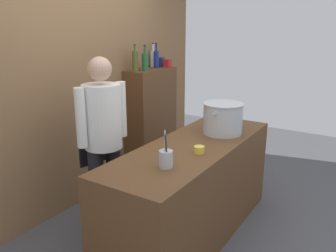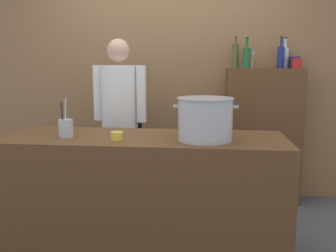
{
  "view_description": "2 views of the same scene",
  "coord_description": "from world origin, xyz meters",
  "px_view_note": "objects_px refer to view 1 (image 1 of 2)",
  "views": [
    {
      "loc": [
        -2.55,
        -1.37,
        1.9
      ],
      "look_at": [
        0.18,
        0.38,
        0.96
      ],
      "focal_mm": 36.85,
      "sensor_mm": 36.0,
      "label": 1
    },
    {
      "loc": [
        0.46,
        -2.59,
        1.42
      ],
      "look_at": [
        0.13,
        0.42,
        0.91
      ],
      "focal_mm": 38.78,
      "sensor_mm": 36.0,
      "label": 2
    }
  ],
  "objects_px": {
    "chef": "(103,134)",
    "wine_bottle_cobalt": "(156,59)",
    "spice_tin_navy": "(160,62)",
    "spice_tin_red": "(168,63)",
    "stockpot_large": "(223,118)",
    "utensil_crock": "(166,159)",
    "butter_jar": "(199,150)",
    "wine_bottle_green": "(145,62)",
    "wine_bottle_clear": "(153,58)",
    "wine_bottle_olive": "(135,61)",
    "wine_glass_short": "(143,60)"
  },
  "relations": [
    {
      "from": "wine_bottle_green",
      "to": "spice_tin_red",
      "type": "height_order",
      "value": "wine_bottle_green"
    },
    {
      "from": "wine_bottle_green",
      "to": "spice_tin_navy",
      "type": "height_order",
      "value": "wine_bottle_green"
    },
    {
      "from": "utensil_crock",
      "to": "wine_bottle_clear",
      "type": "relative_size",
      "value": 0.92
    },
    {
      "from": "chef",
      "to": "wine_bottle_cobalt",
      "type": "height_order",
      "value": "wine_bottle_cobalt"
    },
    {
      "from": "wine_bottle_green",
      "to": "spice_tin_navy",
      "type": "xyz_separation_m",
      "value": [
        0.49,
        0.11,
        -0.05
      ]
    },
    {
      "from": "wine_bottle_green",
      "to": "wine_bottle_clear",
      "type": "xyz_separation_m",
      "value": [
        0.4,
        0.16,
        0.0
      ]
    },
    {
      "from": "chef",
      "to": "wine_bottle_olive",
      "type": "distance_m",
      "value": 1.31
    },
    {
      "from": "wine_bottle_clear",
      "to": "wine_bottle_cobalt",
      "type": "height_order",
      "value": "wine_bottle_cobalt"
    },
    {
      "from": "stockpot_large",
      "to": "chef",
      "type": "bearing_deg",
      "value": 134.77
    },
    {
      "from": "stockpot_large",
      "to": "wine_bottle_clear",
      "type": "relative_size",
      "value": 1.45
    },
    {
      "from": "stockpot_large",
      "to": "utensil_crock",
      "type": "bearing_deg",
      "value": 179.94
    },
    {
      "from": "spice_tin_navy",
      "to": "spice_tin_red",
      "type": "bearing_deg",
      "value": -92.6
    },
    {
      "from": "wine_bottle_green",
      "to": "butter_jar",
      "type": "bearing_deg",
      "value": -128.22
    },
    {
      "from": "butter_jar",
      "to": "wine_glass_short",
      "type": "xyz_separation_m",
      "value": [
        1.07,
        1.35,
        0.58
      ]
    },
    {
      "from": "utensil_crock",
      "to": "wine_bottle_olive",
      "type": "height_order",
      "value": "wine_bottle_olive"
    },
    {
      "from": "utensil_crock",
      "to": "wine_glass_short",
      "type": "distance_m",
      "value": 2.03
    },
    {
      "from": "spice_tin_navy",
      "to": "wine_bottle_olive",
      "type": "bearing_deg",
      "value": -176.01
    },
    {
      "from": "wine_bottle_clear",
      "to": "wine_glass_short",
      "type": "height_order",
      "value": "wine_bottle_clear"
    },
    {
      "from": "wine_bottle_clear",
      "to": "chef",
      "type": "bearing_deg",
      "value": -160.87
    },
    {
      "from": "wine_bottle_olive",
      "to": "wine_bottle_cobalt",
      "type": "xyz_separation_m",
      "value": [
        0.45,
        0.0,
        -0.01
      ]
    },
    {
      "from": "chef",
      "to": "wine_bottle_cobalt",
      "type": "bearing_deg",
      "value": -152.43
    },
    {
      "from": "butter_jar",
      "to": "wine_bottle_olive",
      "type": "xyz_separation_m",
      "value": [
        0.9,
        1.35,
        0.58
      ]
    },
    {
      "from": "wine_bottle_clear",
      "to": "utensil_crock",
      "type": "bearing_deg",
      "value": -142.82
    },
    {
      "from": "wine_bottle_cobalt",
      "to": "spice_tin_navy",
      "type": "xyz_separation_m",
      "value": [
        0.14,
        0.04,
        -0.06
      ]
    },
    {
      "from": "stockpot_large",
      "to": "wine_bottle_green",
      "type": "xyz_separation_m",
      "value": [
        0.39,
        1.21,
        0.45
      ]
    },
    {
      "from": "wine_bottle_cobalt",
      "to": "wine_glass_short",
      "type": "height_order",
      "value": "wine_bottle_cobalt"
    },
    {
      "from": "wine_bottle_olive",
      "to": "wine_bottle_cobalt",
      "type": "height_order",
      "value": "same"
    },
    {
      "from": "spice_tin_red",
      "to": "wine_bottle_olive",
      "type": "bearing_deg",
      "value": 171.96
    },
    {
      "from": "spice_tin_red",
      "to": "wine_bottle_clear",
      "type": "bearing_deg",
      "value": 115.44
    },
    {
      "from": "stockpot_large",
      "to": "spice_tin_navy",
      "type": "distance_m",
      "value": 1.64
    },
    {
      "from": "stockpot_large",
      "to": "spice_tin_navy",
      "type": "bearing_deg",
      "value": 56.34
    },
    {
      "from": "stockpot_large",
      "to": "utensil_crock",
      "type": "height_order",
      "value": "stockpot_large"
    },
    {
      "from": "spice_tin_navy",
      "to": "chef",
      "type": "bearing_deg",
      "value": -163.32
    },
    {
      "from": "wine_bottle_green",
      "to": "spice_tin_red",
      "type": "relative_size",
      "value": 3.03
    },
    {
      "from": "stockpot_large",
      "to": "spice_tin_navy",
      "type": "height_order",
      "value": "spice_tin_navy"
    },
    {
      "from": "butter_jar",
      "to": "wine_bottle_cobalt",
      "type": "bearing_deg",
      "value": 44.94
    },
    {
      "from": "wine_bottle_olive",
      "to": "wine_bottle_clear",
      "type": "relative_size",
      "value": 1.02
    },
    {
      "from": "wine_bottle_cobalt",
      "to": "spice_tin_navy",
      "type": "height_order",
      "value": "wine_bottle_cobalt"
    },
    {
      "from": "utensil_crock",
      "to": "spice_tin_navy",
      "type": "distance_m",
      "value": 2.36
    },
    {
      "from": "spice_tin_navy",
      "to": "wine_bottle_cobalt",
      "type": "bearing_deg",
      "value": -164.34
    },
    {
      "from": "chef",
      "to": "wine_glass_short",
      "type": "xyz_separation_m",
      "value": [
        1.27,
        0.47,
        0.55
      ]
    },
    {
      "from": "chef",
      "to": "utensil_crock",
      "type": "xyz_separation_m",
      "value": [
        -0.21,
        -0.81,
        0.0
      ]
    },
    {
      "from": "wine_bottle_clear",
      "to": "spice_tin_navy",
      "type": "height_order",
      "value": "wine_bottle_clear"
    },
    {
      "from": "wine_bottle_green",
      "to": "wine_bottle_clear",
      "type": "relative_size",
      "value": 0.98
    },
    {
      "from": "utensil_crock",
      "to": "wine_bottle_cobalt",
      "type": "distance_m",
      "value": 2.23
    },
    {
      "from": "wine_bottle_clear",
      "to": "wine_bottle_olive",
      "type": "bearing_deg",
      "value": -169.85
    },
    {
      "from": "stockpot_large",
      "to": "spice_tin_navy",
      "type": "relative_size",
      "value": 3.81
    },
    {
      "from": "butter_jar",
      "to": "wine_bottle_green",
      "type": "bearing_deg",
      "value": 51.78
    },
    {
      "from": "stockpot_large",
      "to": "spice_tin_red",
      "type": "xyz_separation_m",
      "value": [
        0.87,
        1.2,
        0.39
      ]
    },
    {
      "from": "stockpot_large",
      "to": "wine_bottle_cobalt",
      "type": "bearing_deg",
      "value": 60.13
    }
  ]
}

